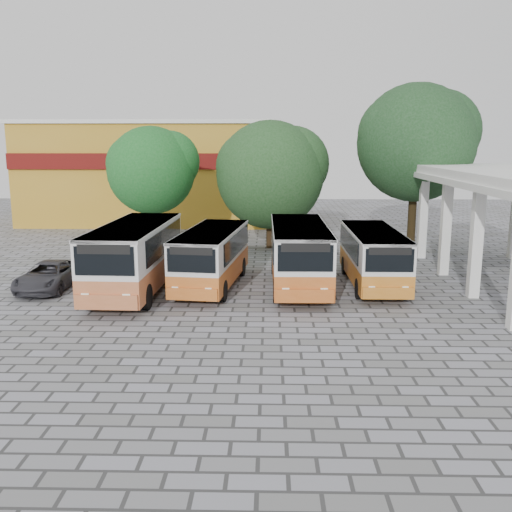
{
  "coord_description": "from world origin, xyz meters",
  "views": [
    {
      "loc": [
        -1.03,
        -22.43,
        6.67
      ],
      "look_at": [
        -1.64,
        3.25,
        1.5
      ],
      "focal_mm": 40.0,
      "sensor_mm": 36.0,
      "label": 1
    }
  ],
  "objects_px": {
    "bus_centre_left": "(212,254)",
    "bus_far_left": "(135,253)",
    "bus_centre_right": "(299,251)",
    "bus_far_right": "(373,254)",
    "parked_car": "(49,276)"
  },
  "relations": [
    {
      "from": "bus_centre_left",
      "to": "bus_far_left",
      "type": "bearing_deg",
      "value": -156.62
    },
    {
      "from": "bus_far_left",
      "to": "bus_far_right",
      "type": "height_order",
      "value": "bus_far_left"
    },
    {
      "from": "bus_far_right",
      "to": "bus_far_left",
      "type": "bearing_deg",
      "value": -172.92
    },
    {
      "from": "bus_centre_left",
      "to": "parked_car",
      "type": "xyz_separation_m",
      "value": [
        -7.46,
        -0.63,
        -0.93
      ]
    },
    {
      "from": "bus_far_left",
      "to": "bus_far_right",
      "type": "bearing_deg",
      "value": 9.09
    },
    {
      "from": "parked_car",
      "to": "bus_far_left",
      "type": "bearing_deg",
      "value": -4.69
    },
    {
      "from": "bus_centre_left",
      "to": "bus_far_right",
      "type": "height_order",
      "value": "bus_centre_left"
    },
    {
      "from": "bus_far_left",
      "to": "bus_far_right",
      "type": "relative_size",
      "value": 1.18
    },
    {
      "from": "bus_centre_left",
      "to": "bus_centre_right",
      "type": "bearing_deg",
      "value": 7.24
    },
    {
      "from": "bus_centre_right",
      "to": "parked_car",
      "type": "distance_m",
      "value": 11.57
    },
    {
      "from": "bus_centre_left",
      "to": "parked_car",
      "type": "bearing_deg",
      "value": -168.22
    },
    {
      "from": "bus_far_right",
      "to": "parked_car",
      "type": "relative_size",
      "value": 1.63
    },
    {
      "from": "bus_far_left",
      "to": "bus_centre_right",
      "type": "height_order",
      "value": "bus_far_left"
    },
    {
      "from": "bus_centre_right",
      "to": "bus_far_right",
      "type": "height_order",
      "value": "bus_centre_right"
    },
    {
      "from": "bus_far_right",
      "to": "bus_centre_right",
      "type": "bearing_deg",
      "value": -174.37
    }
  ]
}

